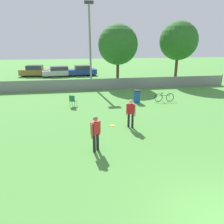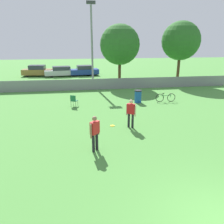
{
  "view_description": "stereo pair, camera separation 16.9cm",
  "coord_description": "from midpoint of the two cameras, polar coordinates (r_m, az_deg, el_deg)",
  "views": [
    {
      "loc": [
        -3.87,
        -3.72,
        4.64
      ],
      "look_at": [
        -2.01,
        7.23,
        1.05
      ],
      "focal_mm": 35.0,
      "sensor_mm": 36.0,
      "label": 1
    },
    {
      "loc": [
        -3.71,
        -3.75,
        4.64
      ],
      "look_at": [
        -2.01,
        7.23,
        1.05
      ],
      "focal_mm": 35.0,
      "sensor_mm": 36.0,
      "label": 2
    }
  ],
  "objects": [
    {
      "name": "parked_car_silver",
      "position": [
        31.71,
        -12.9,
        10.28
      ],
      "size": [
        4.77,
        2.28,
        1.38
      ],
      "rotation": [
        0.0,
        0.0,
        0.13
      ],
      "color": "black",
      "rests_on": "ground_plane"
    },
    {
      "name": "player_defender_red",
      "position": [
        12.14,
        5.36,
        0.1
      ],
      "size": [
        0.49,
        0.43,
        1.63
      ],
      "rotation": [
        0.0,
        0.0,
        -0.63
      ],
      "color": "black",
      "rests_on": "ground_plane"
    },
    {
      "name": "frisbee_disc",
      "position": [
        12.63,
        0.48,
        -3.58
      ],
      "size": [
        0.27,
        0.27,
        0.03
      ],
      "color": "yellow",
      "rests_on": "ground_plane"
    },
    {
      "name": "trash_bin",
      "position": [
        17.48,
        7.08,
        4.09
      ],
      "size": [
        0.57,
        0.57,
        1.0
      ],
      "color": "#194C99",
      "rests_on": "ground_plane"
    },
    {
      "name": "bicycle_sideline",
      "position": [
        18.13,
        14.08,
        3.68
      ],
      "size": [
        1.63,
        0.44,
        0.72
      ],
      "rotation": [
        0.0,
        0.0,
        -0.04
      ],
      "color": "black",
      "rests_on": "ground_plane"
    },
    {
      "name": "player_thrower_red",
      "position": [
        9.51,
        -4.0,
        -5.02
      ],
      "size": [
        0.45,
        0.46,
        1.63
      ],
      "rotation": [
        0.0,
        0.0,
        0.8
      ],
      "color": "black",
      "rests_on": "ground_plane"
    },
    {
      "name": "tree_near_pole",
      "position": [
        24.64,
        2.26,
        17.15
      ],
      "size": [
        4.29,
        4.29,
        6.47
      ],
      "color": "#4C331E",
      "rests_on": "ground_plane"
    },
    {
      "name": "fence_backline",
      "position": [
        22.44,
        1.1,
        7.41
      ],
      "size": [
        24.44,
        0.07,
        1.21
      ],
      "color": "gray",
      "rests_on": "ground_plane"
    },
    {
      "name": "folding_chair_sideline",
      "position": [
        16.49,
        -9.67,
        3.12
      ],
      "size": [
        0.57,
        0.57,
        0.88
      ],
      "rotation": [
        0.0,
        0.0,
        2.72
      ],
      "color": "#333338",
      "rests_on": "ground_plane"
    },
    {
      "name": "light_pole",
      "position": [
        23.74,
        -5.09,
        18.68
      ],
      "size": [
        0.9,
        0.36,
        8.45
      ],
      "color": "gray",
      "rests_on": "ground_plane"
    },
    {
      "name": "parked_car_tan",
      "position": [
        32.87,
        -18.76,
        10.15
      ],
      "size": [
        4.19,
        1.97,
        1.52
      ],
      "rotation": [
        0.0,
        0.0,
        -0.08
      ],
      "color": "black",
      "rests_on": "ground_plane"
    },
    {
      "name": "tree_far_right",
      "position": [
        26.69,
        17.72,
        17.27
      ],
      "size": [
        4.24,
        4.24,
        6.85
      ],
      "color": "#4C331E",
      "rests_on": "ground_plane"
    },
    {
      "name": "parked_car_blue",
      "position": [
        32.0,
        -7.09,
        10.69
      ],
      "size": [
        4.14,
        2.23,
        1.42
      ],
      "rotation": [
        0.0,
        0.0,
        0.1
      ],
      "color": "black",
      "rests_on": "ground_plane"
    }
  ]
}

